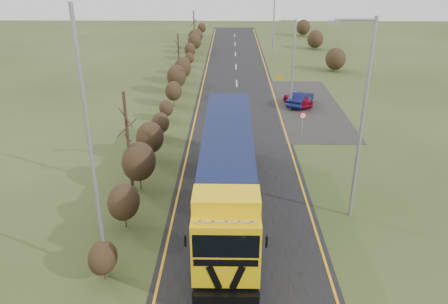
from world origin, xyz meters
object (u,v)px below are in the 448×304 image
car_blue_sedan (300,99)px  streetlight_near (360,114)px  speed_sign (303,120)px  lorry (228,168)px  car_red_hatchback (298,99)px

car_blue_sedan → streetlight_near: size_ratio=0.38×
car_blue_sedan → speed_sign: bearing=109.5°
lorry → speed_sign: (5.62, 10.54, -1.10)m
lorry → car_blue_sedan: (6.67, 18.53, -1.86)m
car_red_hatchback → car_blue_sedan: 0.26m
lorry → car_red_hatchback: lorry is taller
lorry → car_blue_sedan: bearing=70.3°
car_red_hatchback → streetlight_near: bearing=68.8°
car_red_hatchback → car_blue_sedan: car_blue_sedan is taller
car_red_hatchback → speed_sign: size_ratio=1.74×
car_red_hatchback → lorry: bearing=49.6°
lorry → car_red_hatchback: 19.69m
lorry → streetlight_near: (6.45, -0.54, 3.23)m
lorry → speed_sign: size_ratio=7.70×
streetlight_near → speed_sign: (-0.83, 11.08, -4.33)m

